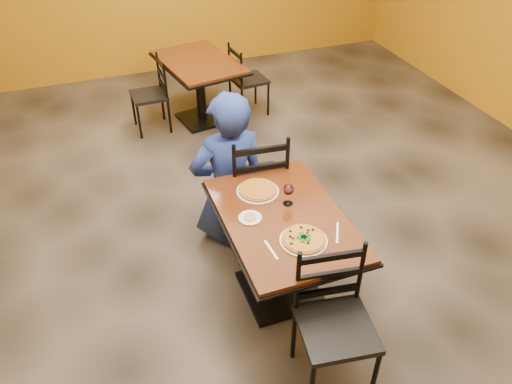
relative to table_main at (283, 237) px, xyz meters
name	(u,v)px	position (x,y,z in m)	size (l,w,h in m)	color
floor	(258,249)	(0.00, 0.50, -0.56)	(7.00, 8.00, 0.01)	black
table_main	(283,237)	(0.00, 0.00, 0.00)	(0.83, 1.23, 0.75)	#62310F
table_second	(200,77)	(0.16, 2.85, 0.00)	(0.95, 1.25, 0.75)	#62310F
chair_main_near	(337,330)	(0.02, -0.79, -0.07)	(0.44, 0.44, 0.97)	black
chair_main_far	(254,182)	(0.06, 0.76, -0.05)	(0.46, 0.46, 1.02)	black
chair_second_left	(149,96)	(-0.44, 2.85, -0.14)	(0.38, 0.38, 0.84)	black
chair_second_right	(249,80)	(0.76, 2.85, -0.13)	(0.38, 0.38, 0.85)	black
diner	(228,168)	(-0.14, 0.81, 0.11)	(0.65, 0.43, 1.33)	navy
plate_main	(304,241)	(0.02, -0.28, 0.20)	(0.31, 0.31, 0.01)	white
pizza_main	(304,239)	(0.02, -0.28, 0.21)	(0.28, 0.28, 0.02)	#90320A
plate_far	(258,191)	(-0.07, 0.32, 0.20)	(0.31, 0.31, 0.01)	white
pizza_far	(258,190)	(-0.07, 0.32, 0.21)	(0.28, 0.28, 0.02)	gold
side_plate	(250,218)	(-0.22, 0.06, 0.20)	(0.16, 0.16, 0.01)	white
dip	(250,217)	(-0.22, 0.06, 0.21)	(0.09, 0.09, 0.01)	tan
wine_glass	(288,194)	(0.08, 0.12, 0.28)	(0.08, 0.08, 0.18)	white
fork	(271,250)	(-0.20, -0.28, 0.20)	(0.01, 0.19, 0.00)	silver
knife	(337,233)	(0.27, -0.28, 0.20)	(0.01, 0.21, 0.00)	silver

